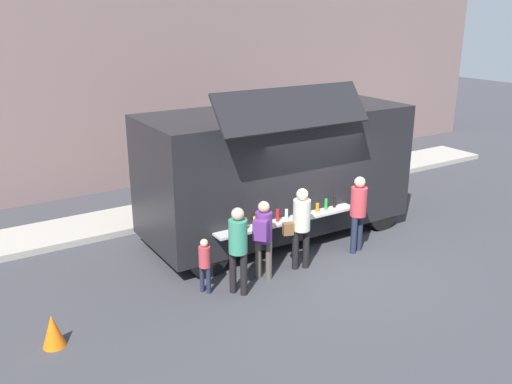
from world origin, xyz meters
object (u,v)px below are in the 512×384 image
(traffic_cone_orange, at_px, (53,331))
(customer_extra_browsing, at_px, (358,208))
(customer_front_ordering, at_px, (301,222))
(customer_rear_waiting, at_px, (238,243))
(customer_mid_with_backpack, at_px, (263,233))
(child_near_queue, at_px, (205,261))
(trash_bin, at_px, (351,167))
(food_truck_main, at_px, (277,169))

(traffic_cone_orange, bearing_deg, customer_extra_browsing, 1.11)
(traffic_cone_orange, xyz_separation_m, customer_front_ordering, (4.94, 0.13, 0.74))
(customer_rear_waiting, xyz_separation_m, customer_extra_browsing, (3.14, 0.23, 0.00))
(customer_mid_with_backpack, height_order, child_near_queue, customer_mid_with_backpack)
(customer_mid_with_backpack, height_order, customer_extra_browsing, customer_extra_browsing)
(traffic_cone_orange, height_order, customer_mid_with_backpack, customer_mid_with_backpack)
(trash_bin, height_order, customer_rear_waiting, customer_rear_waiting)
(traffic_cone_orange, bearing_deg, trash_bin, 22.86)
(customer_extra_browsing, relative_size, child_near_queue, 1.58)
(traffic_cone_orange, distance_m, customer_extra_browsing, 6.52)
(food_truck_main, distance_m, traffic_cone_orange, 6.01)
(food_truck_main, xyz_separation_m, customer_mid_with_backpack, (-1.51, -1.74, -0.63))
(traffic_cone_orange, height_order, trash_bin, trash_bin)
(food_truck_main, xyz_separation_m, trash_bin, (4.41, 2.32, -1.18))
(traffic_cone_orange, relative_size, customer_front_ordering, 0.32)
(trash_bin, bearing_deg, customer_rear_waiting, -146.99)
(customer_front_ordering, bearing_deg, traffic_cone_orange, 110.58)
(trash_bin, height_order, child_near_queue, child_near_queue)
(traffic_cone_orange, xyz_separation_m, child_near_queue, (2.83, 0.26, 0.37))
(customer_mid_with_backpack, xyz_separation_m, customer_extra_browsing, (2.44, -0.01, 0.04))
(trash_bin, bearing_deg, customer_front_ordering, -140.98)
(customer_extra_browsing, distance_m, child_near_queue, 3.67)
(customer_front_ordering, bearing_deg, child_near_queue, 105.57)
(child_near_queue, bearing_deg, customer_front_ordering, -34.61)
(food_truck_main, distance_m, customer_front_ordering, 1.95)
(customer_front_ordering, height_order, customer_rear_waiting, customer_front_ordering)
(food_truck_main, relative_size, traffic_cone_orange, 11.13)
(traffic_cone_orange, height_order, customer_extra_browsing, customer_extra_browsing)
(child_near_queue, bearing_deg, customer_mid_with_backpack, -36.90)
(food_truck_main, bearing_deg, traffic_cone_orange, -160.41)
(traffic_cone_orange, bearing_deg, customer_front_ordering, 1.49)
(customer_mid_with_backpack, bearing_deg, customer_rear_waiting, 156.44)
(customer_mid_with_backpack, height_order, customer_rear_waiting, customer_rear_waiting)
(customer_extra_browsing, xyz_separation_m, child_near_queue, (-3.65, 0.13, -0.37))
(food_truck_main, distance_m, customer_rear_waiting, 3.04)
(trash_bin, height_order, customer_front_ordering, customer_front_ordering)
(traffic_cone_orange, height_order, customer_rear_waiting, customer_rear_waiting)
(customer_front_ordering, distance_m, customer_extra_browsing, 1.54)
(food_truck_main, xyz_separation_m, customer_front_ordering, (-0.62, -1.75, -0.59))
(traffic_cone_orange, distance_m, customer_mid_with_backpack, 4.10)
(customer_rear_waiting, relative_size, child_near_queue, 1.57)
(traffic_cone_orange, xyz_separation_m, trash_bin, (9.96, 4.20, 0.16))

